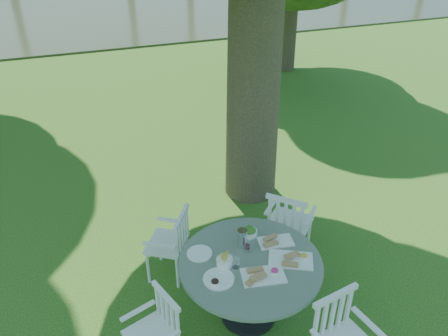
{
  "coord_description": "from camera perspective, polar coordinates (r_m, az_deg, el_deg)",
  "views": [
    {
      "loc": [
        -1.62,
        -4.1,
        3.58
      ],
      "look_at": [
        0.0,
        0.2,
        0.85
      ],
      "focal_mm": 35.0,
      "sensor_mm": 36.0,
      "label": 1
    }
  ],
  "objects": [
    {
      "name": "chair_sw",
      "position": [
        4.05,
        -8.52,
        -19.88
      ],
      "size": [
        0.49,
        0.51,
        0.81
      ],
      "rotation": [
        0.0,
        0.0,
        -1.25
      ],
      "color": "white",
      "rests_on": "ground"
    },
    {
      "name": "tableware",
      "position": [
        4.23,
        3.21,
        -11.19
      ],
      "size": [
        1.14,
        0.82,
        0.2
      ],
      "color": "white",
      "rests_on": "table"
    },
    {
      "name": "chair_ne",
      "position": [
        5.02,
        8.28,
        -6.95
      ],
      "size": [
        0.63,
        0.63,
        0.92
      ],
      "rotation": [
        0.0,
        0.0,
        -3.95
      ],
      "color": "white",
      "rests_on": "ground"
    },
    {
      "name": "chair_nw",
      "position": [
        4.81,
        -6.55,
        -9.33
      ],
      "size": [
        0.57,
        0.58,
        0.85
      ],
      "rotation": [
        0.0,
        0.0,
        -2.15
      ],
      "color": "white",
      "rests_on": "ground"
    },
    {
      "name": "ground",
      "position": [
        5.68,
        0.72,
        -8.37
      ],
      "size": [
        140.0,
        140.0,
        0.0
      ],
      "primitive_type": "plane",
      "color": "#1B420D",
      "rests_on": "ground"
    },
    {
      "name": "chair_se",
      "position": [
        4.0,
        14.83,
        -20.28
      ],
      "size": [
        0.52,
        0.5,
        0.91
      ],
      "rotation": [
        0.0,
        0.0,
        0.17
      ],
      "color": "white",
      "rests_on": "ground"
    },
    {
      "name": "table",
      "position": [
        4.3,
        3.44,
        -13.49
      ],
      "size": [
        1.36,
        1.36,
        0.73
      ],
      "color": "black",
      "rests_on": "ground"
    }
  ]
}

